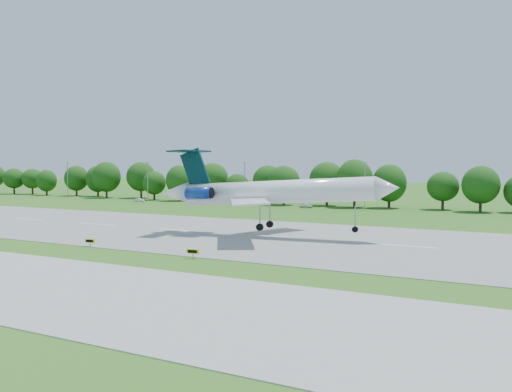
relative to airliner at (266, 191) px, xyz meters
name	(u,v)px	position (x,y,z in m)	size (l,w,h in m)	color
ground	(73,249)	(-17.26, -24.73, -7.43)	(600.00, 600.00, 0.00)	#2B661B
runway	(181,230)	(-17.26, 0.27, -7.39)	(400.00, 45.00, 0.08)	gray
tree_line	(325,184)	(-17.26, 67.27, -1.24)	(288.40, 8.40, 10.40)	#382314
light_poles	(301,184)	(-19.76, 57.27, -1.09)	(175.90, 0.25, 12.19)	gray
airliner	(266,191)	(0.00, 0.00, 0.00)	(40.31, 29.10, 13.31)	white
taxi_sign_centre	(90,241)	(-16.89, -21.81, -6.61)	(1.59, 0.47, 1.11)	gray
taxi_sign_right	(193,252)	(1.89, -22.92, -6.55)	(1.69, 0.50, 1.19)	gray
service_vehicle_a	(139,200)	(-74.16, 55.30, -6.88)	(1.17, 3.36, 1.11)	silver
service_vehicle_b	(306,206)	(-18.84, 58.18, -6.82)	(1.44, 3.59, 1.22)	silver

